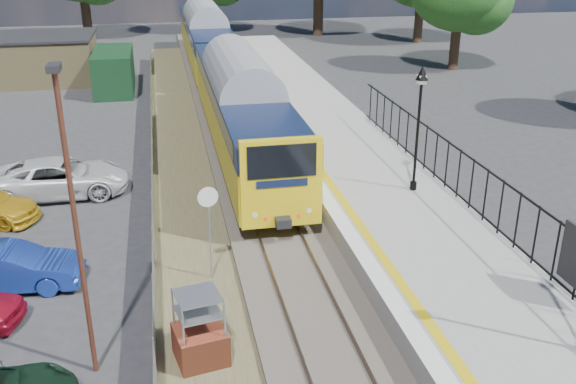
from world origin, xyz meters
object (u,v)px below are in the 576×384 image
object	(u,v)px
speed_sign	(209,217)
car_white	(59,178)
brick_plinth	(200,329)
victorian_lamp_north	(420,100)
carpark_lamp	(74,212)
train	(219,61)
car_blue	(10,268)

from	to	relation	value
speed_sign	car_white	distance (m)	9.55
brick_plinth	car_white	distance (m)	12.62
victorian_lamp_north	car_white	bearing A→B (deg)	162.01
carpark_lamp	victorian_lamp_north	bearing A→B (deg)	33.84
brick_plinth	speed_sign	xyz separation A→B (m)	(0.61, 3.88, 1.18)
victorian_lamp_north	carpark_lamp	world-z (taller)	carpark_lamp
carpark_lamp	brick_plinth	bearing A→B (deg)	-2.94
train	brick_plinth	bearing A→B (deg)	-96.79
victorian_lamp_north	brick_plinth	world-z (taller)	victorian_lamp_north
speed_sign	brick_plinth	bearing A→B (deg)	-108.83
brick_plinth	victorian_lamp_north	bearing A→B (deg)	41.59
car_blue	car_white	world-z (taller)	car_white
victorian_lamp_north	carpark_lamp	bearing A→B (deg)	-146.16
car_blue	victorian_lamp_north	bearing A→B (deg)	-73.07
victorian_lamp_north	brick_plinth	xyz separation A→B (m)	(-8.41, -7.46, -3.38)
car_white	car_blue	bearing A→B (deg)	173.95
car_blue	speed_sign	bearing A→B (deg)	-91.81
victorian_lamp_north	train	xyz separation A→B (m)	(-5.30, 18.63, -1.96)
brick_plinth	car_white	world-z (taller)	brick_plinth
speed_sign	car_blue	bearing A→B (deg)	163.28
victorian_lamp_north	brick_plinth	bearing A→B (deg)	-138.41
train	car_white	distance (m)	16.43
train	carpark_lamp	distance (m)	26.63
victorian_lamp_north	speed_sign	distance (m)	8.86
victorian_lamp_north	car_white	size ratio (longest dim) A/B	0.86
brick_plinth	carpark_lamp	xyz separation A→B (m)	(-2.53, 0.13, 3.28)
speed_sign	carpark_lamp	size ratio (longest dim) A/B	0.41
carpark_lamp	car_white	xyz separation A→B (m)	(-2.16, 11.58, -3.45)
train	speed_sign	world-z (taller)	train
victorian_lamp_north	speed_sign	world-z (taller)	victorian_lamp_north
brick_plinth	car_blue	distance (m)	6.93
brick_plinth	speed_sign	size ratio (longest dim) A/B	0.63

